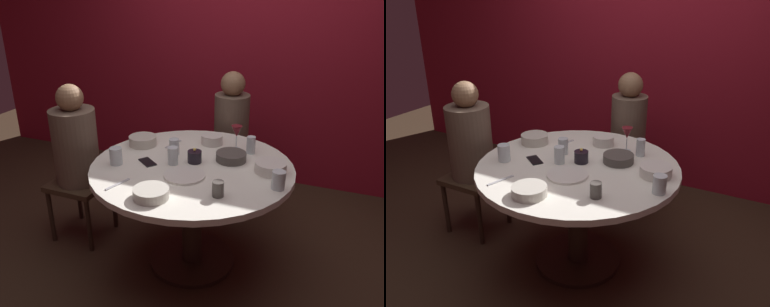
# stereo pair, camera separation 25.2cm
# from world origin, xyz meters

# --- Properties ---
(ground_plane) EXTENTS (8.00, 8.00, 0.00)m
(ground_plane) POSITION_xyz_m (0.00, 0.00, 0.00)
(ground_plane) COLOR #382619
(back_wall) EXTENTS (6.00, 0.10, 2.60)m
(back_wall) POSITION_xyz_m (0.00, 1.54, 1.30)
(back_wall) COLOR maroon
(back_wall) RESTS_ON ground
(dining_table) EXTENTS (1.31, 1.31, 0.76)m
(dining_table) POSITION_xyz_m (0.00, 0.00, 0.60)
(dining_table) COLOR silver
(dining_table) RESTS_ON ground
(seated_diner_left) EXTENTS (0.40, 0.40, 1.20)m
(seated_diner_left) POSITION_xyz_m (-0.91, 0.00, 0.74)
(seated_diner_left) COLOR #3F2D1E
(seated_diner_left) RESTS_ON ground
(seated_diner_back) EXTENTS (0.40, 0.40, 1.19)m
(seated_diner_back) POSITION_xyz_m (0.00, 0.89, 0.73)
(seated_diner_back) COLOR #3F2D1E
(seated_diner_back) RESTS_ON ground
(candle_holder) EXTENTS (0.09, 0.09, 0.10)m
(candle_holder) POSITION_xyz_m (-0.00, 0.05, 0.79)
(candle_holder) COLOR black
(candle_holder) RESTS_ON dining_table
(wine_glass) EXTENTS (0.08, 0.08, 0.18)m
(wine_glass) POSITION_xyz_m (0.19, 0.36, 0.88)
(wine_glass) COLOR silver
(wine_glass) RESTS_ON dining_table
(dinner_plate) EXTENTS (0.25, 0.25, 0.01)m
(dinner_plate) POSITION_xyz_m (0.02, -0.17, 0.76)
(dinner_plate) COLOR silver
(dinner_plate) RESTS_ON dining_table
(cell_phone) EXTENTS (0.15, 0.14, 0.01)m
(cell_phone) POSITION_xyz_m (-0.28, -0.08, 0.76)
(cell_phone) COLOR black
(cell_phone) RESTS_ON dining_table
(bowl_serving_large) EXTENTS (0.20, 0.20, 0.06)m
(bowl_serving_large) POSITION_xyz_m (0.49, 0.08, 0.79)
(bowl_serving_large) COLOR silver
(bowl_serving_large) RESTS_ON dining_table
(bowl_salad_center) EXTENTS (0.15, 0.15, 0.07)m
(bowl_salad_center) POSITION_xyz_m (0.00, 0.39, 0.79)
(bowl_salad_center) COLOR silver
(bowl_salad_center) RESTS_ON dining_table
(bowl_small_white) EXTENTS (0.20, 0.20, 0.07)m
(bowl_small_white) POSITION_xyz_m (-0.46, 0.19, 0.79)
(bowl_small_white) COLOR beige
(bowl_small_white) RESTS_ON dining_table
(bowl_sauce_side) EXTENTS (0.20, 0.20, 0.06)m
(bowl_sauce_side) POSITION_xyz_m (-0.05, -0.48, 0.78)
(bowl_sauce_side) COLOR beige
(bowl_sauce_side) RESTS_ON dining_table
(bowl_rice_portion) EXTENTS (0.20, 0.20, 0.06)m
(bowl_rice_portion) POSITION_xyz_m (0.21, 0.16, 0.78)
(bowl_rice_portion) COLOR #4C4742
(bowl_rice_portion) RESTS_ON dining_table
(cup_near_candle) EXTENTS (0.07, 0.07, 0.09)m
(cup_near_candle) POSITION_xyz_m (0.28, -0.33, 0.80)
(cup_near_candle) COLOR #4C4742
(cup_near_candle) RESTS_ON dining_table
(cup_by_left_diner) EXTENTS (0.06, 0.06, 0.12)m
(cup_by_left_diner) POSITION_xyz_m (0.30, 0.33, 0.81)
(cup_by_left_diner) COLOR silver
(cup_by_left_diner) RESTS_ON dining_table
(cup_by_right_diner) EXTENTS (0.08, 0.08, 0.11)m
(cup_by_right_diner) POSITION_xyz_m (-0.46, -0.17, 0.81)
(cup_by_right_diner) COLOR silver
(cup_by_right_diner) RESTS_ON dining_table
(cup_center_front) EXTENTS (0.08, 0.08, 0.11)m
(cup_center_front) POSITION_xyz_m (0.57, -0.12, 0.81)
(cup_center_front) COLOR silver
(cup_center_front) RESTS_ON dining_table
(cup_far_edge) EXTENTS (0.07, 0.07, 0.11)m
(cup_far_edge) POSITION_xyz_m (-0.18, 0.11, 0.81)
(cup_far_edge) COLOR silver
(cup_far_edge) RESTS_ON dining_table
(cup_beside_wine) EXTENTS (0.07, 0.07, 0.12)m
(cup_beside_wine) POSITION_xyz_m (-0.12, -0.03, 0.81)
(cup_beside_wine) COLOR silver
(cup_beside_wine) RESTS_ON dining_table
(fork_near_plate) EXTENTS (0.07, 0.18, 0.01)m
(fork_near_plate) POSITION_xyz_m (-0.30, -0.41, 0.76)
(fork_near_plate) COLOR #B7B7BC
(fork_near_plate) RESTS_ON dining_table
(knife_near_plate) EXTENTS (0.06, 0.18, 0.01)m
(knife_near_plate) POSITION_xyz_m (-0.26, 0.28, 0.76)
(knife_near_plate) COLOR #B7B7BC
(knife_near_plate) RESTS_ON dining_table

